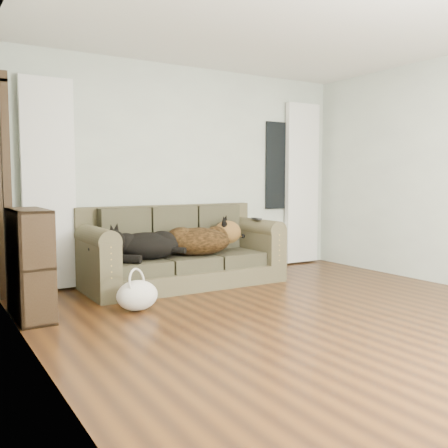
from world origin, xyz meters
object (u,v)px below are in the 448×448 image
sofa (184,246)px  dog_shepherd (201,242)px  tote_bag (137,294)px  bookshelf (30,261)px  dog_black_lab (142,247)px

sofa → dog_shepherd: 0.20m
dog_shepherd → tote_bag: size_ratio=2.04×
dog_shepherd → bookshelf: bearing=31.0°
dog_shepherd → bookshelf: bookshelf is taller
sofa → dog_black_lab: size_ratio=3.17×
dog_shepherd → tote_bag: bearing=52.1°
bookshelf → dog_black_lab: bearing=25.4°
dog_black_lab → bookshelf: bookshelf is taller
dog_black_lab → tote_bag: bearing=-96.6°
bookshelf → dog_shepherd: bearing=18.0°
tote_bag → dog_shepherd: bearing=33.8°
dog_black_lab → dog_shepherd: 0.71m
sofa → bookshelf: 1.84m
dog_black_lab → dog_shepherd: size_ratio=0.90×
tote_bag → dog_black_lab: bearing=64.1°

